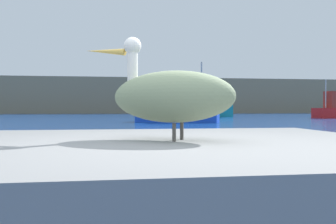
% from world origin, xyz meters
% --- Properties ---
extents(hillside_backdrop, '(140.00, 14.73, 6.59)m').
position_xyz_m(hillside_backdrop, '(0.00, 69.79, 3.30)').
color(hillside_backdrop, '#7F755B').
rests_on(hillside_backdrop, ground).
extents(pier_dock, '(3.78, 3.10, 0.89)m').
position_xyz_m(pier_dock, '(0.06, 0.35, 0.45)').
color(pier_dock, gray).
rests_on(pier_dock, ground).
extents(pelican, '(1.31, 0.96, 0.87)m').
position_xyz_m(pelican, '(0.04, 0.36, 1.26)').
color(pelican, gray).
rests_on(pelican, pier_dock).
extents(fishing_boat_teal, '(7.84, 3.79, 5.06)m').
position_xyz_m(fishing_boat_teal, '(9.54, 38.64, 1.03)').
color(fishing_boat_teal, teal).
rests_on(fishing_boat_teal, ground).
extents(fishing_boat_blue, '(6.55, 4.17, 4.63)m').
position_xyz_m(fishing_boat_blue, '(4.62, 25.00, 0.89)').
color(fishing_boat_blue, blue).
rests_on(fishing_boat_blue, ground).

